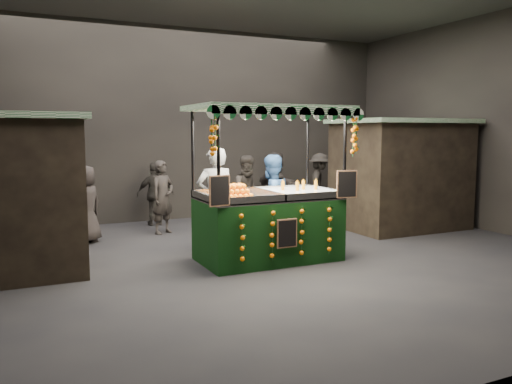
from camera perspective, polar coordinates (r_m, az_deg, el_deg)
name	(u,v)px	position (r m, az deg, el deg)	size (l,w,h in m)	color
ground	(263,260)	(9.39, 0.78, -7.54)	(12.00, 12.00, 0.00)	black
market_hall	(263,69)	(9.17, 0.82, 13.43)	(12.10, 10.10, 5.05)	black
neighbour_stall_right	(400,174)	(12.85, 15.64, 1.98)	(3.00, 2.20, 2.60)	black
juice_stall	(270,213)	(9.23, 1.53, -2.37)	(2.84, 1.67, 2.75)	black
vendor_grey	(216,199)	(9.98, -4.48, -0.81)	(0.80, 0.58, 2.02)	slate
vendor_blue	(271,201)	(10.35, 1.66, -0.99)	(1.05, 0.91, 1.85)	navy
shopper_0	(163,197)	(11.87, -10.24, -0.57)	(0.72, 0.64, 1.66)	#282320
shopper_1	(249,194)	(11.88, -0.80, -0.20)	(0.92, 0.75, 1.77)	#2A2522
shopper_2	(156,194)	(12.96, -11.04, -0.20)	(0.93, 0.42, 1.56)	black
shopper_3	(320,184)	(14.62, 7.05, 0.93)	(1.16, 1.27, 1.71)	#2C2823
shopper_4	(85,204)	(11.24, -18.32, -1.30)	(0.95, 0.88, 1.62)	black
shopper_5	(275,186)	(13.40, 2.13, 0.65)	(0.83, 1.74, 1.80)	#2B2623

